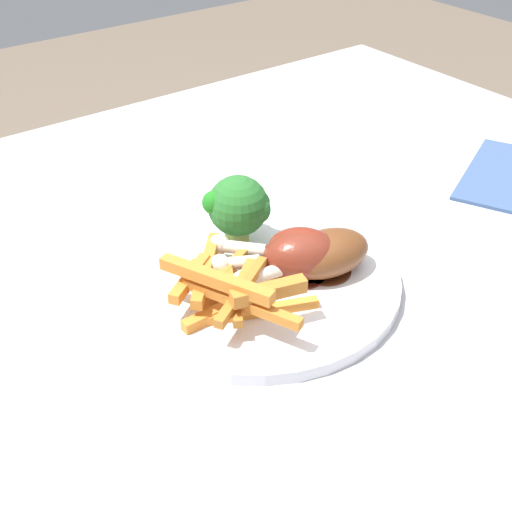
# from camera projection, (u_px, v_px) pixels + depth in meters

# --- Properties ---
(dining_table) EXTENTS (1.02, 0.87, 0.70)m
(dining_table) POSITION_uv_depth(u_px,v_px,m) (292.00, 332.00, 0.75)
(dining_table) COLOR #B7B7BC
(dining_table) RESTS_ON ground_plane
(dinner_plate) EXTENTS (0.26, 0.26, 0.01)m
(dinner_plate) POSITION_uv_depth(u_px,v_px,m) (256.00, 279.00, 0.65)
(dinner_plate) COLOR white
(dinner_plate) RESTS_ON dining_table
(broccoli_floret_front) EXTENTS (0.06, 0.06, 0.07)m
(broccoli_floret_front) POSITION_uv_depth(u_px,v_px,m) (241.00, 206.00, 0.66)
(broccoli_floret_front) COLOR #91A74D
(broccoli_floret_front) RESTS_ON dinner_plate
(broccoli_floret_middle) EXTENTS (0.06, 0.05, 0.06)m
(broccoli_floret_middle) POSITION_uv_depth(u_px,v_px,m) (233.00, 205.00, 0.67)
(broccoli_floret_middle) COLOR #89B049
(broccoli_floret_middle) RESTS_ON dinner_plate
(carrot_fries_pile) EXTENTS (0.11, 0.16, 0.05)m
(carrot_fries_pile) POSITION_uv_depth(u_px,v_px,m) (233.00, 288.00, 0.59)
(carrot_fries_pile) COLOR orange
(carrot_fries_pile) RESTS_ON dinner_plate
(chicken_drumstick_near) EXTENTS (0.14, 0.06, 0.04)m
(chicken_drumstick_near) POSITION_uv_depth(u_px,v_px,m) (322.00, 255.00, 0.63)
(chicken_drumstick_near) COLOR #4C2411
(chicken_drumstick_near) RESTS_ON dinner_plate
(chicken_drumstick_far) EXTENTS (0.12, 0.08, 0.05)m
(chicken_drumstick_far) POSITION_uv_depth(u_px,v_px,m) (297.00, 256.00, 0.63)
(chicken_drumstick_far) COLOR #511A11
(chicken_drumstick_far) RESTS_ON dinner_plate
(chicken_drumstick_extra) EXTENTS (0.10, 0.11, 0.05)m
(chicken_drumstick_extra) POSITION_uv_depth(u_px,v_px,m) (296.00, 252.00, 0.63)
(chicken_drumstick_extra) COLOR #57180F
(chicken_drumstick_extra) RESTS_ON dinner_plate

